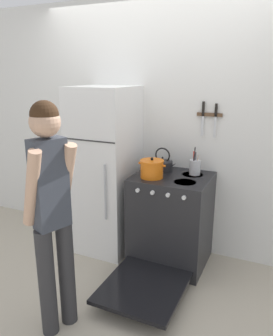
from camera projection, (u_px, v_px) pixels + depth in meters
The scene contains 9 objects.
ground_plane at pixel (154, 240), 3.72m from camera, with size 14.00×14.00×0.00m, color #B2A893.
wall_back at pixel (157, 128), 3.39m from camera, with size 10.00×0.06×2.55m.
refrigerator at pixel (105, 171), 3.39m from camera, with size 0.59×0.64×1.71m.
stove_range at pixel (170, 221), 3.17m from camera, with size 0.71×1.34×0.89m.
dutch_oven_pot at pixel (152, 169), 3.01m from camera, with size 0.26×0.22×0.19m.
tea_kettle at pixel (163, 164), 3.23m from camera, with size 0.25×0.20×0.23m.
utensil_jar at pixel (195, 167), 3.10m from camera, with size 0.10×0.10×0.27m.
person at pixel (52, 208), 2.20m from camera, with size 0.35×0.40×1.67m.
wall_knife_strip at pixel (209, 114), 3.08m from camera, with size 0.24×0.03×0.33m.
Camera 1 is at (1.23, -3.12, 1.82)m, focal length 35.00 mm.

